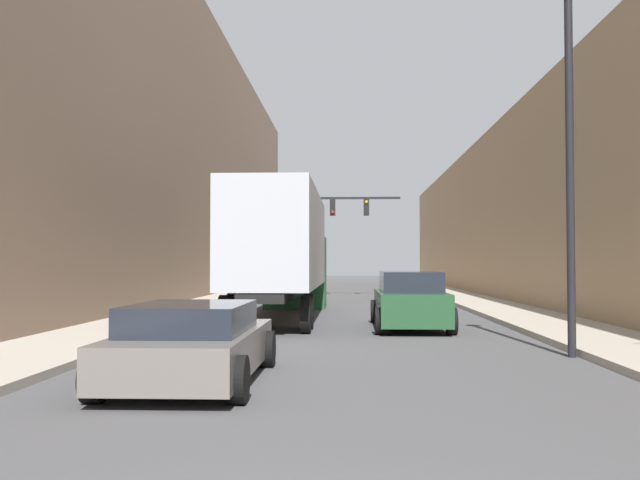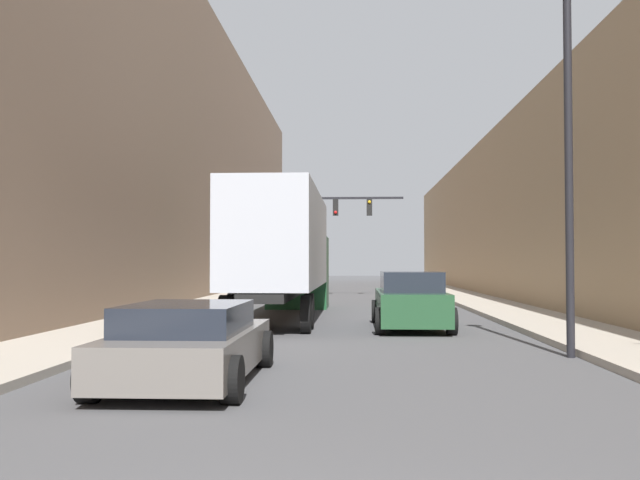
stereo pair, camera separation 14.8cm
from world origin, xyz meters
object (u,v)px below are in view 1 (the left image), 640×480
Objects in this scene: semi_truck at (284,249)px; street_lamp at (569,115)px; traffic_signal_gantry at (304,221)px; suv_car at (410,301)px; sedan_car at (193,343)px.

semi_truck is 11.92m from street_lamp.
street_lamp is (6.81, -24.70, 0.62)m from traffic_signal_gantry.
street_lamp reaches higher than suv_car.
traffic_signal_gantry is at bearing 102.60° from suv_car.
sedan_car is at bearing -89.85° from traffic_signal_gantry.
street_lamp is (6.74, 3.21, 4.15)m from sedan_car.
suv_car is at bearing 113.55° from street_lamp.
street_lamp is at bearing -74.59° from traffic_signal_gantry.
street_lamp is at bearing 25.47° from sedan_car.
sedan_car is 0.62× the size of traffic_signal_gantry.
suv_car is at bearing -77.40° from traffic_signal_gantry.
sedan_car is 10.14m from suv_car.
suv_car reaches higher than sedan_car.
semi_truck is 12.98m from sedan_car.
traffic_signal_gantry is 1.00× the size of street_lamp.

